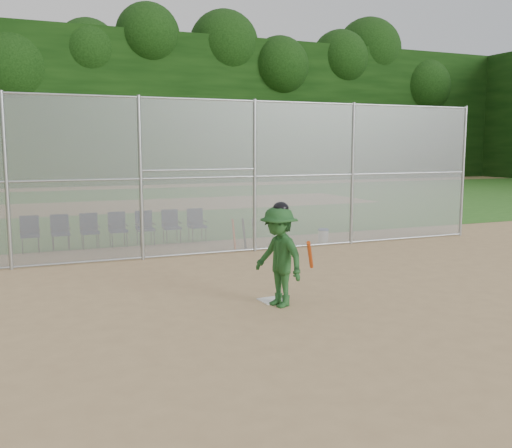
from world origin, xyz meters
name	(u,v)px	position (x,y,z in m)	size (l,w,h in m)	color
ground	(309,301)	(0.00, 0.00, 0.00)	(100.00, 100.00, 0.00)	tan
grass_strip	(130,206)	(0.00, 18.00, 0.01)	(100.00, 100.00, 0.00)	#306D20
dirt_patch_far	(129,206)	(0.00, 18.00, 0.01)	(24.00, 24.00, 0.00)	tan
backstop_fence	(219,174)	(0.00, 5.00, 2.07)	(16.09, 0.09, 4.00)	gray
treeline	(119,90)	(0.00, 20.00, 5.50)	(81.00, 60.00, 11.00)	black
home_plate	(273,300)	(-0.60, 0.28, 0.01)	(0.44, 0.44, 0.02)	white
batter_at_plate	(279,256)	(-0.63, -0.05, 0.89)	(1.08, 1.34, 1.84)	#205022
water_cooler	(323,235)	(3.42, 5.58, 0.20)	(0.31, 0.31, 0.39)	white
spare_bats	(244,234)	(0.86, 5.41, 0.42)	(0.66, 0.31, 0.84)	#D84C14
chair_0	(30,235)	(-4.55, 7.07, 0.48)	(0.54, 0.52, 0.96)	#0F1B38
chair_1	(61,233)	(-3.78, 7.07, 0.48)	(0.54, 0.52, 0.96)	#0F1B38
chair_2	(90,231)	(-3.02, 7.07, 0.48)	(0.54, 0.52, 0.96)	#0F1B38
chair_3	(118,230)	(-2.26, 7.07, 0.48)	(0.54, 0.52, 0.96)	#0F1B38
chair_4	(145,228)	(-1.50, 7.07, 0.48)	(0.54, 0.52, 0.96)	#0F1B38
chair_5	(172,227)	(-0.73, 7.07, 0.48)	(0.54, 0.52, 0.96)	#0F1B38
chair_6	(197,225)	(0.03, 7.07, 0.48)	(0.54, 0.52, 0.96)	#0F1B38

